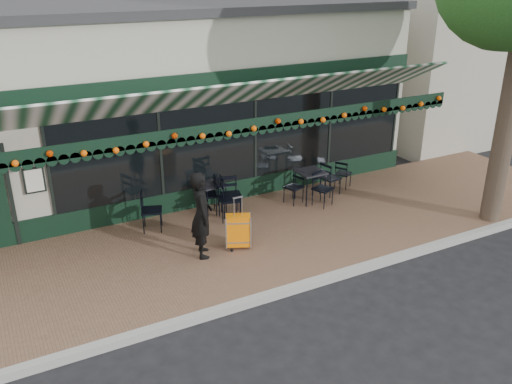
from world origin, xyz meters
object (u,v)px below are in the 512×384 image
suitcase (238,231)px  chair_a_left (294,187)px  chair_a_front (323,189)px  chair_b_left (207,195)px  chair_a_right (330,178)px  cafe_table_b (212,187)px  chair_b_right (231,196)px  chair_a_extra (343,174)px  woman (202,215)px  chair_b_front (229,199)px  chair_solo (152,211)px  cafe_table_a (310,174)px

suitcase → chair_a_left: bearing=57.5°
chair_a_left → chair_a_front: 0.71m
chair_b_left → chair_a_left: bearing=94.5°
suitcase → chair_b_left: size_ratio=1.22×
chair_a_left → chair_a_right: (1.09, 0.01, 0.03)m
cafe_table_b → chair_b_right: 0.51m
cafe_table_b → chair_a_extra: chair_a_extra is taller
woman → chair_b_left: size_ratio=1.93×
chair_a_extra → chair_b_front: size_ratio=0.76×
chair_a_right → chair_b_right: (-2.75, 0.06, 0.05)m
chair_solo → cafe_table_a: bearing=-73.8°
cafe_table_a → cafe_table_b: size_ratio=1.12×
chair_a_left → chair_a_extra: chair_a_left is taller
chair_a_front → chair_a_extra: (1.14, 0.73, -0.05)m
cafe_table_a → chair_b_front: 2.21m
cafe_table_b → chair_a_extra: size_ratio=0.93×
suitcase → chair_b_right: 1.62m
chair_a_front → chair_b_right: 2.25m
chair_b_right → suitcase: bearing=174.6°
woman → cafe_table_b: 2.12m
woman → chair_b_front: 1.77m
cafe_table_b → chair_a_front: chair_a_front is taller
cafe_table_a → chair_b_right: (-2.06, 0.17, -0.22)m
cafe_table_a → cafe_table_b: bearing=166.8°
chair_b_front → chair_a_front: bearing=4.6°
chair_b_left → chair_b_right: chair_b_right is taller
chair_a_left → cafe_table_b: bearing=-119.6°
cafe_table_a → chair_b_right: 2.08m
cafe_table_a → chair_a_extra: cafe_table_a is taller
chair_b_left → chair_a_front: bearing=87.1°
cafe_table_b → chair_a_front: (2.48, -0.93, -0.20)m
woman → chair_solo: woman is taller
chair_a_right → suitcase: bearing=102.9°
woman → chair_a_right: 4.32m
chair_a_front → chair_solo: bearing=150.1°
suitcase → chair_solo: size_ratio=1.24×
chair_a_extra → chair_b_front: (-3.45, -0.38, 0.12)m
chair_a_front → chair_a_extra: bearing=11.7°
cafe_table_a → chair_solo: (-3.93, 0.26, -0.25)m
chair_a_front → chair_b_right: bearing=145.1°
cafe_table_b → chair_solo: 1.61m
chair_a_right → chair_b_left: chair_b_left is taller
chair_b_front → chair_b_right: bearing=69.2°
chair_b_right → chair_solo: (-1.86, 0.10, -0.02)m
woman → chair_b_front: (1.19, 1.25, -0.39)m
suitcase → chair_b_front: (0.42, 1.32, 0.12)m
cafe_table_a → chair_a_right: size_ratio=0.91×
chair_a_right → chair_b_front: (-2.88, -0.13, 0.06)m
woman → chair_a_extra: (4.64, 1.63, -0.51)m
cafe_table_a → chair_b_right: size_ratio=0.81×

